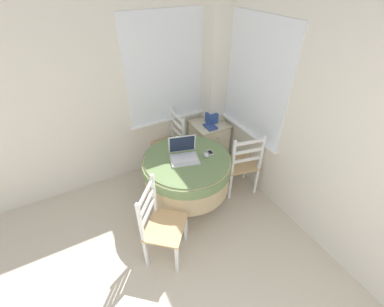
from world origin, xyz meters
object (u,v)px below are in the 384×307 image
at_px(dining_chair_near_right_window, 241,165).
at_px(corner_cabinet, 209,142).
at_px(laptop, 184,154).
at_px(dining_chair_camera_near, 161,225).
at_px(dining_chair_near_back_window, 171,144).
at_px(cell_phone, 210,152).
at_px(book_on_cabinet, 210,127).
at_px(computer_mouse, 206,155).
at_px(storage_box, 212,118).
at_px(round_dining_table, 187,171).

distance_m(dining_chair_near_right_window, corner_cabinet, 0.83).
height_order(laptop, dining_chair_camera_near, laptop).
relative_size(dining_chair_near_back_window, dining_chair_camera_near, 1.00).
distance_m(cell_phone, book_on_cabinet, 0.76).
relative_size(computer_mouse, cell_phone, 0.85).
bearing_deg(dining_chair_near_right_window, storage_box, 87.21).
bearing_deg(dining_chair_camera_near, round_dining_table, 42.26).
xyz_separation_m(round_dining_table, dining_chair_near_right_window, (0.75, -0.12, -0.11)).
bearing_deg(computer_mouse, dining_chair_near_right_window, -4.73).
height_order(storage_box, book_on_cabinet, storage_box).
bearing_deg(dining_chair_near_right_window, cell_phone, 169.68).
bearing_deg(dining_chair_camera_near, dining_chair_near_right_window, 16.92).
relative_size(round_dining_table, computer_mouse, 11.91).
bearing_deg(cell_phone, laptop, 168.13).
xyz_separation_m(cell_phone, dining_chair_near_back_window, (-0.18, 0.79, -0.31)).
relative_size(round_dining_table, dining_chair_near_back_window, 1.13).
relative_size(computer_mouse, dining_chair_near_back_window, 0.09).
distance_m(dining_chair_near_right_window, storage_box, 0.89).
relative_size(dining_chair_near_right_window, storage_box, 6.22).
height_order(dining_chair_near_back_window, dining_chair_camera_near, same).
bearing_deg(book_on_cabinet, dining_chair_near_right_window, -85.81).
bearing_deg(dining_chair_near_right_window, round_dining_table, 171.29).
bearing_deg(corner_cabinet, round_dining_table, -136.75).
bearing_deg(corner_cabinet, book_on_cabinet, -116.55).
distance_m(computer_mouse, dining_chair_near_right_window, 0.62).
xyz_separation_m(cell_phone, corner_cabinet, (0.45, 0.74, -0.43)).
height_order(laptop, dining_chair_near_back_window, laptop).
height_order(round_dining_table, corner_cabinet, round_dining_table).
xyz_separation_m(round_dining_table, computer_mouse, (0.22, -0.07, 0.21)).
bearing_deg(cell_phone, book_on_cabinet, 58.06).
bearing_deg(dining_chair_near_back_window, cell_phone, -77.07).
distance_m(corner_cabinet, book_on_cabinet, 0.36).
distance_m(round_dining_table, dining_chair_camera_near, 0.78).
xyz_separation_m(round_dining_table, dining_chair_near_back_window, (0.12, 0.76, -0.11)).
height_order(cell_phone, corner_cabinet, cell_phone).
bearing_deg(dining_chair_near_right_window, dining_chair_near_back_window, 125.81).
xyz_separation_m(computer_mouse, corner_cabinet, (0.53, 0.78, -0.44)).
bearing_deg(book_on_cabinet, corner_cabinet, 63.45).
distance_m(laptop, computer_mouse, 0.27).
relative_size(round_dining_table, corner_cabinet, 1.61).
distance_m(round_dining_table, book_on_cabinet, 0.93).
bearing_deg(laptop, dining_chair_camera_near, -134.63).
distance_m(laptop, book_on_cabinet, 0.93).
relative_size(laptop, dining_chair_near_back_window, 0.41).
xyz_separation_m(computer_mouse, dining_chair_near_right_window, (0.53, -0.04, -0.32)).
relative_size(round_dining_table, storage_box, 7.00).
xyz_separation_m(computer_mouse, storage_box, (0.57, 0.79, -0.03)).
distance_m(cell_phone, corner_cabinet, 0.97).
bearing_deg(computer_mouse, book_on_cabinet, 54.75).
bearing_deg(corner_cabinet, laptop, -139.10).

